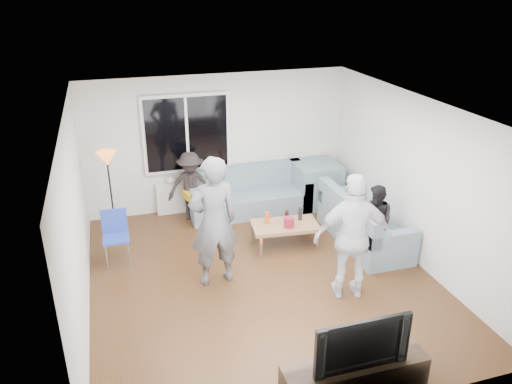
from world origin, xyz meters
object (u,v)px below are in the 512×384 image
object	(u,v)px
side_chair	(116,239)
television	(358,339)
sofa_back_section	(249,191)
tv_console	(354,378)
player_left	(214,222)
sofa_right_section	(365,219)
spectator_back	(191,186)
floor_lamp	(111,196)
coffee_table	(285,235)
player_right	(353,238)
spectator_right	(376,220)

from	to	relation	value
side_chair	television	xyz separation A→B (m)	(2.32, -3.56, 0.32)
sofa_back_section	tv_console	world-z (taller)	sofa_back_section
player_left	tv_console	size ratio (longest dim) A/B	1.23
sofa_back_section	side_chair	distance (m)	2.80
sofa_back_section	sofa_right_section	world-z (taller)	same
sofa_right_section	tv_console	distance (m)	3.55
sofa_back_section	spectator_back	size ratio (longest dim) A/B	1.75
floor_lamp	spectator_back	world-z (taller)	floor_lamp
sofa_right_section	side_chair	world-z (taller)	side_chair
coffee_table	television	distance (m)	3.40
coffee_table	player_left	size ratio (longest dim) A/B	0.56
sofa_right_section	player_right	xyz separation A→B (m)	(-0.95, -1.36, 0.50)
player_left	television	size ratio (longest dim) A/B	1.86
tv_console	television	distance (m)	0.53
floor_lamp	television	distance (m)	5.04
spectator_back	sofa_right_section	bearing A→B (deg)	-28.89
side_chair	tv_console	bearing A→B (deg)	-55.81
coffee_table	television	world-z (taller)	television
player_right	tv_console	world-z (taller)	player_right
player_left	spectator_back	bearing A→B (deg)	-97.30
floor_lamp	player_right	world-z (taller)	player_right
side_chair	floor_lamp	world-z (taller)	floor_lamp
tv_console	television	size ratio (longest dim) A/B	1.51
sofa_back_section	coffee_table	world-z (taller)	sofa_back_section
tv_console	television	bearing A→B (deg)	180.00
spectator_back	television	xyz separation A→B (m)	(0.90, -4.80, 0.09)
television	spectator_back	bearing A→B (deg)	100.66
coffee_table	sofa_right_section	bearing A→B (deg)	-10.65
sofa_right_section	tv_console	world-z (taller)	sofa_right_section
sofa_back_section	side_chair	size ratio (longest dim) A/B	2.67
sofa_back_section	sofa_right_section	bearing A→B (deg)	-47.66
coffee_table	floor_lamp	world-z (taller)	floor_lamp
spectator_right	tv_console	world-z (taller)	spectator_right
player_right	player_left	bearing A→B (deg)	-13.27
floor_lamp	television	world-z (taller)	floor_lamp
spectator_right	side_chair	bearing A→B (deg)	-113.47
spectator_right	tv_console	size ratio (longest dim) A/B	0.72
player_left	spectator_right	bearing A→B (deg)	176.03
player_right	television	distance (m)	1.90
spectator_right	spectator_back	bearing A→B (deg)	-139.79
spectator_back	sofa_back_section	bearing A→B (deg)	2.57
floor_lamp	side_chair	bearing A→B (deg)	-90.00
side_chair	spectator_right	xyz separation A→B (m)	(4.07, -0.86, 0.15)
coffee_table	floor_lamp	size ratio (longest dim) A/B	0.71
player_left	tv_console	bearing A→B (deg)	103.84
coffee_table	side_chair	distance (m)	2.74
sofa_back_section	player_left	xyz separation A→B (m)	(-1.16, -2.17, 0.56)
side_chair	spectator_right	size ratio (longest dim) A/B	0.74
coffee_table	floor_lamp	distance (m)	3.01
sofa_right_section	spectator_right	size ratio (longest dim) A/B	1.72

